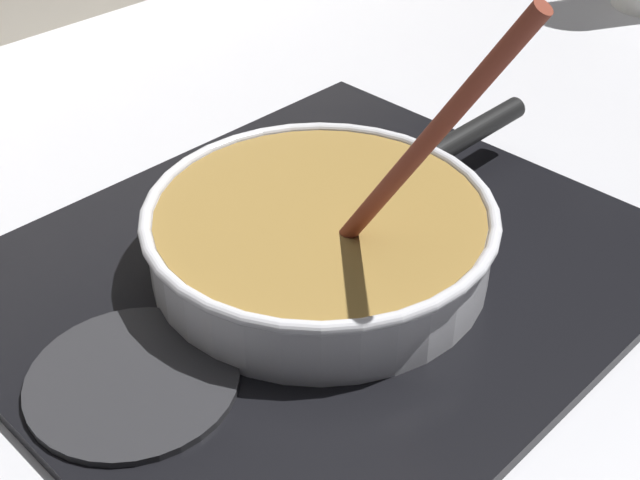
# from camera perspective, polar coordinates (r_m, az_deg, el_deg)

# --- Properties ---
(ground) EXTENTS (2.40, 1.60, 0.04)m
(ground) POSITION_cam_1_polar(r_m,az_deg,el_deg) (0.64, 0.55, -13.22)
(ground) COLOR #B7B7BC
(hob_plate) EXTENTS (0.56, 0.48, 0.01)m
(hob_plate) POSITION_cam_1_polar(r_m,az_deg,el_deg) (0.75, 0.00, -2.16)
(hob_plate) COLOR black
(hob_plate) RESTS_ON ground
(burner_ring) EXTENTS (0.18, 0.18, 0.01)m
(burner_ring) POSITION_cam_1_polar(r_m,az_deg,el_deg) (0.74, 0.00, -1.56)
(burner_ring) COLOR #592D0C
(burner_ring) RESTS_ON hob_plate
(spare_burner) EXTENTS (0.16, 0.16, 0.01)m
(spare_burner) POSITION_cam_1_polar(r_m,az_deg,el_deg) (0.65, -12.35, -9.09)
(spare_burner) COLOR #262628
(spare_burner) RESTS_ON hob_plate
(cooking_pan) EXTENTS (0.44, 0.32, 0.28)m
(cooking_pan) POSITION_cam_1_polar(r_m,az_deg,el_deg) (0.72, 0.11, 0.38)
(cooking_pan) COLOR silver
(cooking_pan) RESTS_ON hob_plate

